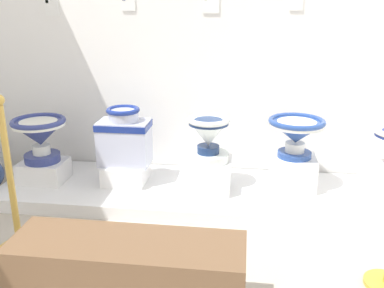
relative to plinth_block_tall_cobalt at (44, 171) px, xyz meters
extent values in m
cube|color=white|center=(1.33, 0.03, -0.13)|extent=(3.26, 0.85, 0.10)
cube|color=white|center=(0.00, 0.00, 0.00)|extent=(0.35, 0.29, 0.17)
cylinder|color=navy|center=(0.00, 0.00, 0.12)|extent=(0.28, 0.28, 0.06)
cylinder|color=white|center=(0.00, 0.00, 0.18)|extent=(0.14, 0.14, 0.07)
cone|color=navy|center=(0.00, 0.00, 0.32)|extent=(0.41, 0.41, 0.19)
cylinder|color=white|center=(0.00, 0.00, 0.40)|extent=(0.41, 0.41, 0.03)
torus|color=navy|center=(0.00, 0.00, 0.42)|extent=(0.42, 0.42, 0.04)
cylinder|color=white|center=(0.00, 0.00, 0.41)|extent=(0.29, 0.29, 0.01)
cube|color=white|center=(0.66, 0.07, -0.01)|extent=(0.33, 0.34, 0.15)
cube|color=silver|center=(0.66, 0.07, 0.25)|extent=(0.39, 0.25, 0.35)
cube|color=navy|center=(0.66, 0.07, 0.39)|extent=(0.40, 0.26, 0.05)
cylinder|color=silver|center=(0.66, 0.07, 0.46)|extent=(0.23, 0.23, 0.09)
torus|color=navy|center=(0.66, 0.07, 0.51)|extent=(0.26, 0.26, 0.04)
cube|color=white|center=(1.32, 0.04, 0.03)|extent=(0.35, 0.38, 0.22)
cylinder|color=white|center=(1.32, 0.04, 0.17)|extent=(0.32, 0.32, 0.06)
cylinder|color=navy|center=(1.32, 0.04, 0.23)|extent=(0.17, 0.17, 0.06)
cone|color=white|center=(1.32, 0.04, 0.36)|extent=(0.30, 0.30, 0.20)
cylinder|color=navy|center=(1.32, 0.04, 0.44)|extent=(0.30, 0.30, 0.03)
torus|color=white|center=(1.32, 0.04, 0.46)|extent=(0.32, 0.32, 0.04)
cylinder|color=navy|center=(1.32, 0.04, 0.46)|extent=(0.21, 0.21, 0.01)
cube|color=white|center=(1.98, 0.12, 0.04)|extent=(0.33, 0.30, 0.25)
cylinder|color=#27468F|center=(1.98, 0.12, 0.19)|extent=(0.26, 0.26, 0.04)
cylinder|color=white|center=(1.98, 0.12, 0.25)|extent=(0.15, 0.15, 0.07)
cone|color=#27468F|center=(1.98, 0.12, 0.37)|extent=(0.42, 0.42, 0.17)
cylinder|color=white|center=(1.98, 0.12, 0.43)|extent=(0.41, 0.41, 0.03)
torus|color=#27468F|center=(1.98, 0.12, 0.45)|extent=(0.42, 0.42, 0.04)
cylinder|color=white|center=(1.98, 0.12, 0.45)|extent=(0.29, 0.29, 0.01)
cube|color=white|center=(-0.01, 0.47, 1.25)|extent=(0.12, 0.01, 0.14)
cube|color=#5B9E4C|center=(-0.05, 0.47, 1.30)|extent=(0.02, 0.01, 0.02)
cube|color=white|center=(0.63, 0.47, 1.28)|extent=(0.11, 0.01, 0.11)
cube|color=white|center=(1.29, 0.47, 1.28)|extent=(0.13, 0.01, 0.14)
cube|color=white|center=(1.94, 0.47, 1.29)|extent=(0.10, 0.01, 0.11)
cylinder|color=gold|center=(0.23, -0.84, -0.17)|extent=(0.26, 0.26, 0.02)
cylinder|color=gold|center=(0.23, -0.84, 0.29)|extent=(0.04, 0.04, 0.91)
cube|color=brown|center=(1.06, -1.30, 0.02)|extent=(1.14, 0.36, 0.40)
camera|label=1|loc=(1.60, -3.04, 1.31)|focal=40.31mm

